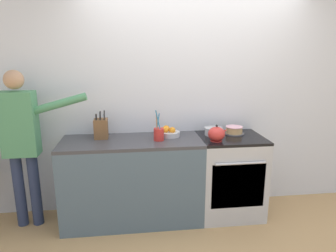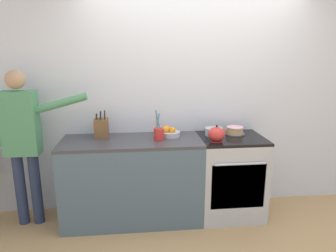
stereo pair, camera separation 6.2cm
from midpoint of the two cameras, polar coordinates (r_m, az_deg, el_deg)
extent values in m
plane|color=tan|center=(3.40, 6.00, -18.86)|extent=(16.00, 16.00, 0.00)
cube|color=silver|center=(3.51, 4.26, 5.10)|extent=(8.00, 0.04, 2.60)
cube|color=#4C6070|center=(3.38, -7.29, -10.51)|extent=(1.50, 0.60, 0.89)
cube|color=#3D3D42|center=(3.21, -7.55, -2.98)|extent=(1.50, 0.60, 0.03)
cube|color=#B7BABF|center=(3.54, 11.07, -9.45)|extent=(0.70, 0.60, 0.90)
cube|color=black|center=(3.28, 12.70, -11.09)|extent=(0.58, 0.01, 0.49)
cylinder|color=#B7BABF|center=(3.15, 13.11, -6.97)|extent=(0.53, 0.02, 0.02)
cube|color=black|center=(3.38, 11.43, -2.23)|extent=(0.70, 0.60, 0.03)
cylinder|color=#4C4C51|center=(3.50, 11.95, -1.39)|extent=(0.23, 0.23, 0.01)
cylinder|color=tan|center=(3.49, 11.96, -1.04)|extent=(0.19, 0.19, 0.03)
cylinder|color=tan|center=(3.48, 11.99, -0.49)|extent=(0.18, 0.18, 0.03)
cylinder|color=#EFB2C1|center=(3.48, 12.01, -0.15)|extent=(0.19, 0.19, 0.01)
cylinder|color=red|center=(3.19, 8.61, -2.76)|extent=(0.13, 0.13, 0.01)
ellipsoid|color=red|center=(3.17, 8.66, -1.51)|extent=(0.18, 0.18, 0.15)
cone|color=red|center=(3.19, 10.15, -0.98)|extent=(0.09, 0.04, 0.08)
sphere|color=black|center=(3.15, 8.72, 0.04)|extent=(0.02, 0.02, 0.02)
cylinder|color=#B7BABF|center=(3.40, 8.12, -1.05)|extent=(0.19, 0.19, 0.08)
torus|color=#B7BABF|center=(3.39, 8.15, -0.35)|extent=(0.21, 0.21, 0.01)
cube|color=brown|center=(3.31, -13.16, -0.51)|extent=(0.14, 0.15, 0.21)
cylinder|color=black|center=(3.25, -14.10, 1.62)|extent=(0.01, 0.03, 0.06)
cylinder|color=black|center=(3.24, -13.37, 1.82)|extent=(0.01, 0.04, 0.09)
cylinder|color=black|center=(3.24, -12.60, 1.64)|extent=(0.01, 0.03, 0.06)
cylinder|color=black|center=(3.29, -14.03, 1.72)|extent=(0.01, 0.03, 0.06)
cylinder|color=black|center=(3.27, -13.31, 1.98)|extent=(0.01, 0.04, 0.09)
cylinder|color=black|center=(3.27, -12.57, 2.06)|extent=(0.01, 0.04, 0.10)
cylinder|color=red|center=(3.16, -2.33, -1.60)|extent=(0.11, 0.11, 0.13)
cylinder|color=teal|center=(3.11, -2.36, 0.48)|extent=(0.07, 0.02, 0.28)
cylinder|color=teal|center=(3.15, -2.56, 0.26)|extent=(0.05, 0.03, 0.24)
cylinder|color=#A37A51|center=(3.13, -2.73, 0.42)|extent=(0.02, 0.04, 0.27)
cylinder|color=#B7BABF|center=(3.31, -0.13, -1.54)|extent=(0.21, 0.21, 0.05)
sphere|color=orange|center=(3.28, 0.28, -0.82)|extent=(0.07, 0.07, 0.07)
sphere|color=orange|center=(3.29, -1.10, -0.75)|extent=(0.08, 0.08, 0.08)
sphere|color=orange|center=(3.34, -0.88, -0.56)|extent=(0.08, 0.08, 0.08)
cylinder|color=#283351|center=(3.64, -26.89, -10.94)|extent=(0.11, 0.11, 0.80)
cylinder|color=#283351|center=(3.59, -24.44, -11.02)|extent=(0.11, 0.11, 0.80)
cube|color=#4C8E60|center=(3.39, -26.96, 0.33)|extent=(0.34, 0.20, 0.66)
cylinder|color=#4C8E60|center=(3.23, -20.56, 3.97)|extent=(0.56, 0.08, 0.22)
sphere|color=tan|center=(3.32, -27.81, 7.81)|extent=(0.19, 0.19, 0.19)
camera|label=1|loc=(0.03, -90.56, -0.14)|focal=32.00mm
camera|label=2|loc=(0.03, 89.44, 0.14)|focal=32.00mm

